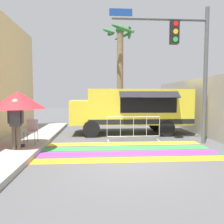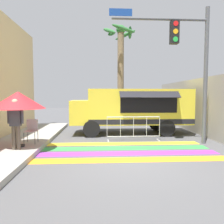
# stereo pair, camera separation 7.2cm
# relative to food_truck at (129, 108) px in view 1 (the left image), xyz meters

# --- Properties ---
(ground_plane) EXTENTS (60.00, 60.00, 0.00)m
(ground_plane) POSITION_rel_food_truck_xyz_m (-0.66, -4.77, -1.36)
(ground_plane) COLOR #4C4C4F
(concrete_wall_right) EXTENTS (0.20, 16.00, 2.87)m
(concrete_wall_right) POSITION_rel_food_truck_xyz_m (3.57, -1.77, 0.07)
(concrete_wall_right) COLOR #A39E93
(concrete_wall_right) RESTS_ON ground_plane
(crosswalk_painted) EXTENTS (6.40, 2.84, 0.01)m
(crosswalk_painted) POSITION_rel_food_truck_xyz_m (-0.66, -3.54, -1.35)
(crosswalk_painted) COLOR orange
(crosswalk_painted) RESTS_ON ground_plane
(food_truck) EXTENTS (6.04, 2.52, 2.31)m
(food_truck) POSITION_rel_food_truck_xyz_m (0.00, 0.00, 0.00)
(food_truck) COLOR yellow
(food_truck) RESTS_ON ground_plane
(traffic_signal_pole) EXTENTS (4.01, 0.29, 5.51)m
(traffic_signal_pole) POSITION_rel_food_truck_xyz_m (1.95, -2.54, 2.35)
(traffic_signal_pole) COLOR #515456
(traffic_signal_pole) RESTS_ON ground_plane
(patio_umbrella) EXTENTS (1.87, 1.87, 1.96)m
(patio_umbrella) POSITION_rel_food_truck_xyz_m (-4.43, -3.40, 0.46)
(patio_umbrella) COLOR black
(patio_umbrella) RESTS_ON sidewalk_left
(folding_chair) EXTENTS (0.43, 0.43, 0.89)m
(folding_chair) POSITION_rel_food_truck_xyz_m (-4.19, -2.75, -0.65)
(folding_chair) COLOR #4C4C51
(folding_chair) RESTS_ON sidewalk_left
(vendor_person) EXTENTS (0.53, 0.23, 1.71)m
(vendor_person) POSITION_rel_food_truck_xyz_m (-4.38, -3.83, -0.22)
(vendor_person) COLOR brown
(vendor_person) RESTS_ON sidewalk_left
(barricade_front) EXTENTS (2.35, 0.44, 1.07)m
(barricade_front) POSITION_rel_food_truck_xyz_m (-0.08, -1.82, -0.82)
(barricade_front) COLOR #B7BABF
(barricade_front) RESTS_ON ground_plane
(palm_tree) EXTENTS (2.37, 2.35, 6.66)m
(palm_tree) POSITION_rel_food_truck_xyz_m (-0.16, 3.48, 2.88)
(palm_tree) COLOR #7A664C
(palm_tree) RESTS_ON ground_plane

